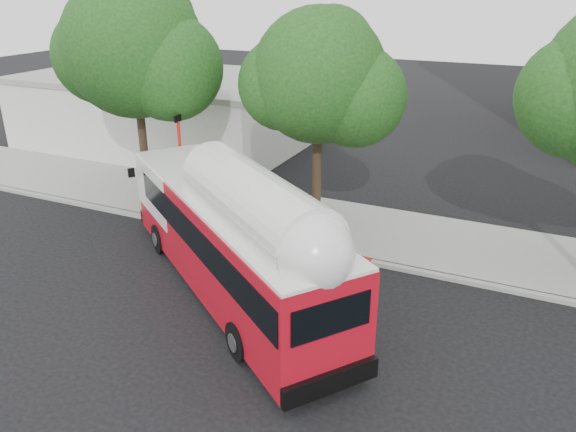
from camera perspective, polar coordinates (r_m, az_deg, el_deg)
name	(u,v)px	position (r m, az deg, el deg)	size (l,w,h in m)	color
ground	(274,304)	(17.79, -1.48, -8.94)	(120.00, 120.00, 0.00)	black
sidewalk	(343,226)	(23.10, 5.60, -1.00)	(60.00, 5.00, 0.15)	gray
curb_strip	(319,252)	(20.88, 3.22, -3.63)	(60.00, 0.30, 0.15)	gray
red_curb_segment	(248,237)	(22.03, -4.06, -2.16)	(10.00, 0.32, 0.16)	maroon
street_tree_left	(144,53)	(24.60, -14.41, 15.71)	(6.67, 5.80, 9.74)	#2D2116
street_tree_mid	(330,82)	(21.22, 4.25, 13.38)	(5.75, 5.00, 8.62)	#2D2116
low_commercial_bldg	(166,110)	(35.22, -12.26, 10.50)	(16.20, 10.20, 4.25)	silver
transit_bus	(230,243)	(17.69, -5.89, -2.71)	(11.59, 9.50, 3.80)	red
signal_pole	(182,168)	(23.35, -10.76, 4.79)	(0.13, 0.42, 4.47)	red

